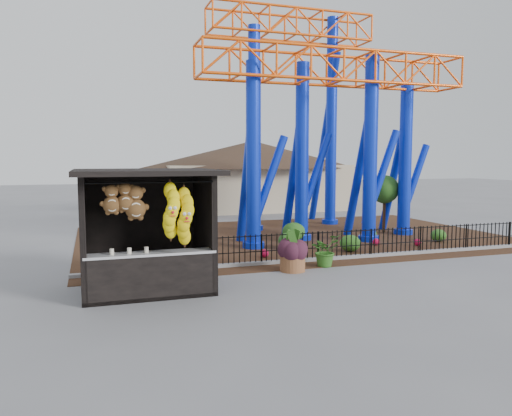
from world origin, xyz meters
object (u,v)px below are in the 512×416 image
object	(u,v)px
terracotta_planter	(293,262)
potted_plant	(325,250)
prize_booth	(147,232)
roller_coaster	(317,88)

from	to	relation	value
terracotta_planter	potted_plant	bearing A→B (deg)	14.15
prize_booth	potted_plant	xyz separation A→B (m)	(5.65, 1.29, -1.02)
prize_booth	terracotta_planter	distance (m)	4.69
roller_coaster	terracotta_planter	distance (m)	9.60
prize_booth	roller_coaster	world-z (taller)	roller_coaster
roller_coaster	terracotta_planter	bearing A→B (deg)	-120.30
roller_coaster	potted_plant	bearing A→B (deg)	-112.27
prize_booth	potted_plant	bearing A→B (deg)	12.88
terracotta_planter	potted_plant	world-z (taller)	potted_plant
prize_booth	terracotta_planter	world-z (taller)	prize_booth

